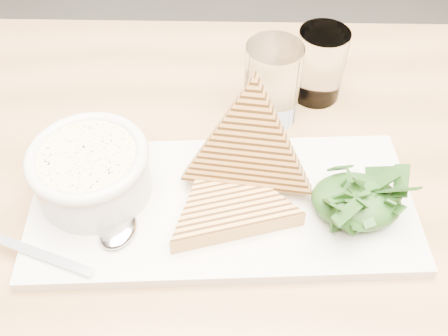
# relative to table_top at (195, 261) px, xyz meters

# --- Properties ---
(table_top) EXTENTS (1.39, 0.98, 0.04)m
(table_top) POSITION_rel_table_top_xyz_m (0.00, 0.00, 0.00)
(table_top) COLOR #AE7D4E
(table_top) RESTS_ON ground
(platter) EXTENTS (0.46, 0.25, 0.02)m
(platter) POSITION_rel_table_top_xyz_m (0.03, 0.06, 0.03)
(platter) COLOR silver
(platter) RESTS_ON table_top
(soup_bowl) EXTENTS (0.13, 0.13, 0.05)m
(soup_bowl) POSITION_rel_table_top_xyz_m (-0.12, 0.06, 0.06)
(soup_bowl) COLOR silver
(soup_bowl) RESTS_ON platter
(soup) EXTENTS (0.11, 0.11, 0.01)m
(soup) POSITION_rel_table_top_xyz_m (-0.12, 0.06, 0.09)
(soup) COLOR beige
(soup) RESTS_ON soup_bowl
(bowl_rim) EXTENTS (0.13, 0.13, 0.01)m
(bowl_rim) POSITION_rel_table_top_xyz_m (-0.12, 0.06, 0.09)
(bowl_rim) COLOR silver
(bowl_rim) RESTS_ON soup_bowl
(sandwich_flat) EXTENTS (0.22, 0.22, 0.02)m
(sandwich_flat) POSITION_rel_table_top_xyz_m (0.03, 0.05, 0.05)
(sandwich_flat) COLOR tan
(sandwich_flat) RESTS_ON platter
(sandwich_lean) EXTENTS (0.18, 0.16, 0.19)m
(sandwich_lean) POSITION_rel_table_top_xyz_m (0.05, 0.09, 0.09)
(sandwich_lean) COLOR tan
(sandwich_lean) RESTS_ON sandwich_flat
(salad_base) EXTENTS (0.10, 0.08, 0.04)m
(salad_base) POSITION_rel_table_top_xyz_m (0.17, 0.06, 0.05)
(salad_base) COLOR black
(salad_base) RESTS_ON platter
(arugula_pile) EXTENTS (0.11, 0.10, 0.05)m
(arugula_pile) POSITION_rel_table_top_xyz_m (0.17, 0.06, 0.06)
(arugula_pile) COLOR #2E561D
(arugula_pile) RESTS_ON platter
(spoon_bowl) EXTENTS (0.05, 0.06, 0.01)m
(spoon_bowl) POSITION_rel_table_top_xyz_m (-0.08, 0.01, 0.04)
(spoon_bowl) COLOR silver
(spoon_bowl) RESTS_ON platter
(spoon_handle) EXTENTS (0.12, 0.04, 0.00)m
(spoon_handle) POSITION_rel_table_top_xyz_m (-0.16, -0.03, 0.04)
(spoon_handle) COLOR silver
(spoon_handle) RESTS_ON platter
(glass_near) EXTENTS (0.07, 0.07, 0.11)m
(glass_near) POSITION_rel_table_top_xyz_m (0.07, 0.22, 0.08)
(glass_near) COLOR white
(glass_near) RESTS_ON table_top
(glass_far) EXTENTS (0.07, 0.07, 0.10)m
(glass_far) POSITION_rel_table_top_xyz_m (0.14, 0.27, 0.07)
(glass_far) COLOR white
(glass_far) RESTS_ON table_top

